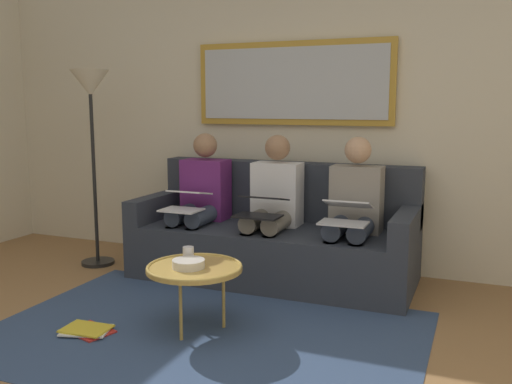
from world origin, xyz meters
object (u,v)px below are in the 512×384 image
at_px(cup, 188,254).
at_px(laptop_black, 261,206).
at_px(coffee_table, 194,269).
at_px(laptop_silver, 346,212).
at_px(laptop_white, 186,200).
at_px(framed_mirror, 292,83).
at_px(person_left, 354,209).
at_px(person_middle, 273,203).
at_px(person_right, 200,198).
at_px(bowl, 189,264).
at_px(magazine_stack, 87,330).
at_px(couch, 276,238).
at_px(standing_lamp, 91,105).

relative_size(cup, laptop_black, 0.26).
xyz_separation_m(coffee_table, laptop_silver, (-0.72, -0.91, 0.24)).
bearing_deg(laptop_white, framed_mirror, -132.40).
bearing_deg(person_left, laptop_white, 10.79).
height_order(cup, laptop_silver, laptop_silver).
relative_size(person_middle, person_right, 1.00).
bearing_deg(person_middle, person_left, 180.00).
relative_size(bowl, magazine_stack, 0.59).
xyz_separation_m(coffee_table, laptop_white, (0.56, -0.90, 0.24)).
distance_m(bowl, laptop_silver, 1.22).
distance_m(bowl, laptop_white, 1.10).
bearing_deg(couch, person_right, 6.13).
bearing_deg(cup, person_right, -66.09).
xyz_separation_m(framed_mirror, cup, (0.17, 1.51, -1.10)).
xyz_separation_m(person_middle, laptop_black, (0.00, 0.25, 0.02)).
distance_m(coffee_table, magazine_stack, 0.75).
bearing_deg(coffee_table, bowl, 57.99).
xyz_separation_m(couch, coffee_table, (0.08, 1.22, 0.08)).
xyz_separation_m(laptop_black, laptop_white, (0.64, -0.00, 0.00)).
bearing_deg(couch, bowl, 85.44).
height_order(laptop_black, laptop_white, laptop_white).
height_order(person_middle, standing_lamp, standing_lamp).
bearing_deg(standing_lamp, couch, -170.20).
height_order(laptop_silver, magazine_stack, laptop_silver).
bearing_deg(framed_mirror, laptop_white, 47.60).
bearing_deg(framed_mirror, magazine_stack, 70.81).
bearing_deg(laptop_black, couch, -90.00).
height_order(cup, person_middle, person_middle).
distance_m(coffee_table, laptop_silver, 1.18).
bearing_deg(standing_lamp, laptop_silver, 178.95).
xyz_separation_m(coffee_table, standing_lamp, (1.47, -0.95, 0.98)).
xyz_separation_m(person_left, person_middle, (0.64, 0.00, 0.00)).
xyz_separation_m(laptop_silver, standing_lamp, (2.19, -0.04, 0.74)).
xyz_separation_m(cup, laptop_silver, (-0.81, -0.81, 0.18)).
relative_size(laptop_white, standing_lamp, 0.22).
relative_size(bowl, laptop_white, 0.54).
xyz_separation_m(framed_mirror, person_middle, (0.00, 0.46, -0.94)).
bearing_deg(person_right, couch, -173.87).
bearing_deg(person_middle, laptop_silver, 159.53).
relative_size(cup, magazine_stack, 0.27).
distance_m(laptop_silver, laptop_black, 0.64).
bearing_deg(couch, standing_lamp, 9.80).
height_order(person_right, laptop_white, person_right).
bearing_deg(laptop_white, person_left, -169.21).
relative_size(person_left, laptop_black, 3.25).
bearing_deg(cup, person_middle, -99.45).
distance_m(person_left, laptop_silver, 0.24).
distance_m(person_left, magazine_stack, 2.03).
height_order(bowl, laptop_white, laptop_white).
xyz_separation_m(laptop_silver, person_right, (1.28, -0.24, -0.02)).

